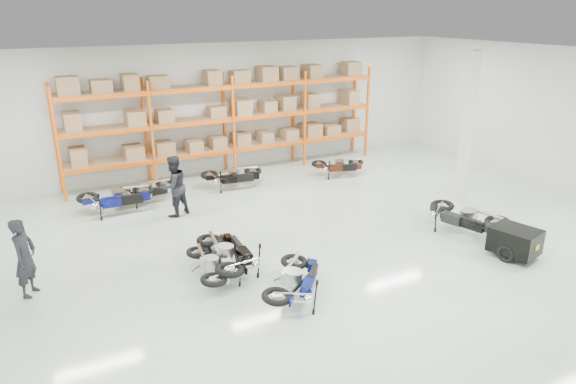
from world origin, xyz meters
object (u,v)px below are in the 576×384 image
moto_back_d (339,162)px  person_left (25,258)px  moto_back_a (117,193)px  person_back (174,186)px  moto_black_far_left (229,249)px  moto_blue_centre (296,275)px  trailer (515,241)px  moto_back_b (146,187)px  moto_silver_left (214,260)px  moto_back_c (233,172)px  moto_touring_right (465,212)px

moto_back_d → person_left: person_left is taller
moto_back_a → person_back: bearing=-123.2°
moto_black_far_left → person_back: 3.86m
moto_black_far_left → moto_back_a: (-1.56, 4.88, 0.00)m
moto_blue_centre → moto_back_a: (-2.35, 6.58, 0.04)m
trailer → moto_back_d: size_ratio=1.11×
moto_back_a → person_left: size_ratio=1.12×
moto_back_b → moto_silver_left: bearing=176.3°
moto_back_b → person_left: bearing=136.2°
person_left → person_back: size_ratio=0.95×
trailer → moto_silver_left: bearing=146.7°
moto_back_c → person_left: bearing=135.3°
moto_black_far_left → person_back: (-0.15, 3.85, 0.31)m
moto_touring_right → moto_back_a: bearing=127.7°
moto_silver_left → trailer: 7.05m
moto_back_b → moto_back_a: bearing=109.5°
moto_touring_right → person_left: (-10.28, 1.86, 0.26)m
moto_touring_right → person_back: size_ratio=1.07×
moto_silver_left → moto_back_a: 5.24m
moto_back_a → moto_back_c: size_ratio=1.07×
moto_black_far_left → moto_back_b: 5.36m
moto_touring_right → moto_back_a: 9.70m
trailer → person_back: person_back is taller
person_back → person_left: bearing=13.4°
moto_blue_centre → moto_back_c: same height
moto_touring_right → person_back: 7.95m
moto_back_a → moto_back_c: bearing=-80.3°
person_left → moto_blue_centre: bearing=-90.0°
moto_touring_right → person_left: size_ratio=1.12×
moto_touring_right → person_back: bearing=127.7°
moto_touring_right → moto_back_a: moto_touring_right is taller
moto_blue_centre → person_back: bearing=-39.2°
moto_back_c → person_left: person_left is taller
moto_touring_right → moto_blue_centre: bearing=172.7°
moto_blue_centre → moto_touring_right: bearing=-130.0°
moto_blue_centre → person_back: person_back is taller
moto_back_a → moto_back_b: size_ratio=1.16×
moto_blue_centre → moto_back_b: bearing=-37.3°
moto_silver_left → moto_back_c: size_ratio=0.92×
trailer → moto_back_d: 7.26m
moto_black_far_left → moto_back_a: bearing=-68.4°
moto_back_c → moto_back_b: bearing=100.6°
moto_blue_centre → moto_silver_left: (-1.22, 1.46, -0.04)m
moto_black_far_left → person_left: person_left is taller
moto_silver_left → moto_back_b: bearing=-83.1°
moto_silver_left → person_back: person_back is taller
moto_black_far_left → moto_touring_right: moto_touring_right is taller
moto_silver_left → moto_black_far_left: 0.50m
moto_silver_left → moto_touring_right: bearing=179.5°
moto_back_c → moto_back_a: bearing=107.1°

